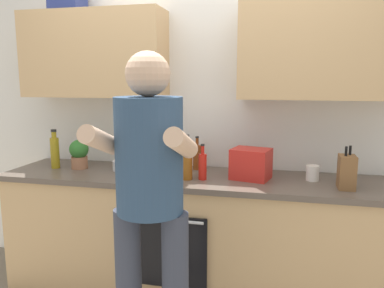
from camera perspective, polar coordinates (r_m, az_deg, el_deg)
The scene contains 14 objects.
back_wall_unit at distance 2.94m, azimuth 1.60°, elevation 7.79°, with size 4.00×0.38×2.50m.
counter at distance 2.90m, azimuth 0.47°, elevation -13.42°, with size 2.84×0.67×0.90m.
person_standing at distance 1.96m, azimuth -6.34°, elevation -7.12°, with size 0.49×0.45×1.72m.
bottle_wine at distance 2.74m, azimuth -8.16°, elevation -2.73°, with size 0.07×0.07×0.26m.
bottle_syrup at distance 2.64m, azimuth -0.77°, elevation -2.45°, with size 0.08×0.08×0.31m.
bottle_oil at distance 3.16m, azimuth -19.80°, elevation -1.07°, with size 0.07×0.07×0.30m.
bottle_vinegar at distance 2.94m, azimuth 0.77°, elevation -1.89°, with size 0.06×0.06×0.26m.
bottle_hotsauce at distance 2.64m, azimuth 1.58°, elevation -3.25°, with size 0.06×0.06×0.25m.
cup_coffee at distance 2.75m, azimuth 17.53°, elevation -4.14°, with size 0.09×0.09×0.11m, color white.
cup_ceramic at distance 2.71m, azimuth -3.50°, elevation -4.11°, with size 0.08×0.08×0.09m, color #BF4C47.
mixing_bowl at distance 2.97m, azimuth -9.30°, elevation -3.11°, with size 0.25×0.25×0.07m, color silver.
knife_block at distance 2.61m, azimuth 22.07°, elevation -3.88°, with size 0.10×0.14×0.27m.
potted_herb at distance 3.09m, azimuth -16.48°, elevation -1.35°, with size 0.15×0.15×0.23m.
grocery_bag_crisps at distance 2.69m, azimuth 8.78°, elevation -2.94°, with size 0.25×0.20×0.21m, color red.
Camera 1 is at (0.58, -2.61, 1.58)m, focal length 35.78 mm.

